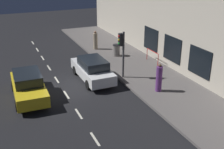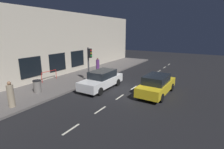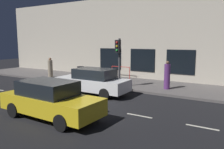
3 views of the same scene
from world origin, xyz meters
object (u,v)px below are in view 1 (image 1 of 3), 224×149
object	(u,v)px
traffic_light	(122,47)
pedestrian_1	(159,79)
pedestrian_0	(95,41)
parked_car_1	(28,86)
parked_car_0	(92,69)
trash_bin	(116,50)

from	to	relation	value
traffic_light	pedestrian_1	distance (m)	3.47
pedestrian_1	traffic_light	bearing A→B (deg)	-100.60
pedestrian_0	parked_car_1	bearing A→B (deg)	7.43
pedestrian_0	pedestrian_1	bearing A→B (deg)	53.95
pedestrian_1	parked_car_0	bearing A→B (deg)	-82.56
parked_car_0	pedestrian_1	size ratio (longest dim) A/B	2.52
traffic_light	pedestrian_0	size ratio (longest dim) A/B	1.92
parked_car_0	trash_bin	bearing A→B (deg)	46.70
parked_car_1	pedestrian_1	xyz separation A→B (m)	(7.61, -2.63, 0.20)
traffic_light	pedestrian_1	xyz separation A→B (m)	(1.19, -2.95, -1.39)
parked_car_1	trash_bin	world-z (taller)	parked_car_1
pedestrian_1	parked_car_1	bearing A→B (deg)	-51.61
parked_car_0	pedestrian_1	bearing A→B (deg)	-50.47
traffic_light	trash_bin	xyz separation A→B (m)	(1.65, 4.57, -1.73)
parked_car_0	traffic_light	bearing A→B (deg)	-21.52
parked_car_1	traffic_light	bearing A→B (deg)	-175.64
traffic_light	pedestrian_1	world-z (taller)	traffic_light
parked_car_0	pedestrian_0	size ratio (longest dim) A/B	2.71
traffic_light	parked_car_1	xyz separation A→B (m)	(-6.42, -0.32, -1.59)
pedestrian_1	pedestrian_0	bearing A→B (deg)	-119.73
pedestrian_1	trash_bin	bearing A→B (deg)	-126.08
pedestrian_0	pedestrian_1	size ratio (longest dim) A/B	0.93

